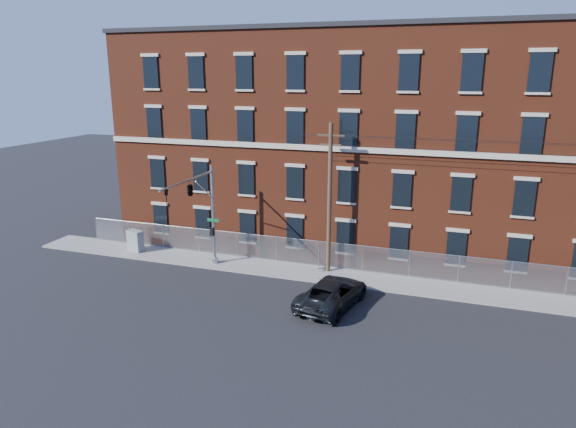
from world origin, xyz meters
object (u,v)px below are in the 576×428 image
(utility_pole_near, at_px, (330,196))
(utility_cabinet, at_px, (135,241))
(traffic_signal_mast, at_px, (196,198))
(pickup_truck, at_px, (332,293))

(utility_pole_near, distance_m, utility_cabinet, 15.52)
(traffic_signal_mast, distance_m, utility_cabinet, 8.64)
(traffic_signal_mast, bearing_deg, utility_pole_near, 23.14)
(utility_pole_near, distance_m, pickup_truck, 6.97)
(traffic_signal_mast, height_order, utility_pole_near, utility_pole_near)
(traffic_signal_mast, relative_size, pickup_truck, 1.21)
(traffic_signal_mast, relative_size, utility_pole_near, 0.70)
(traffic_signal_mast, bearing_deg, utility_cabinet, 158.19)
(traffic_signal_mast, relative_size, utility_cabinet, 4.41)
(utility_cabinet, bearing_deg, traffic_signal_mast, -5.60)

